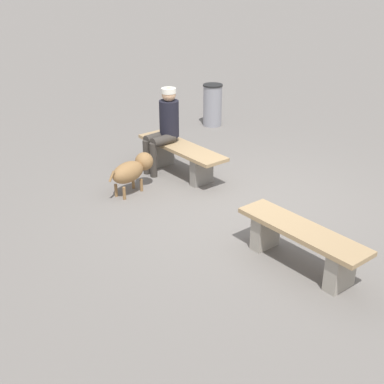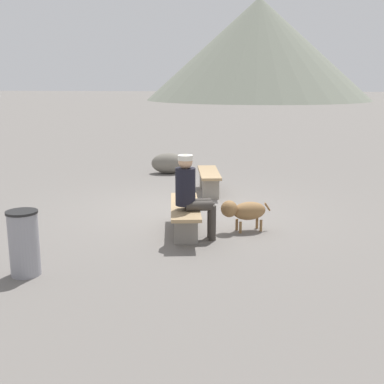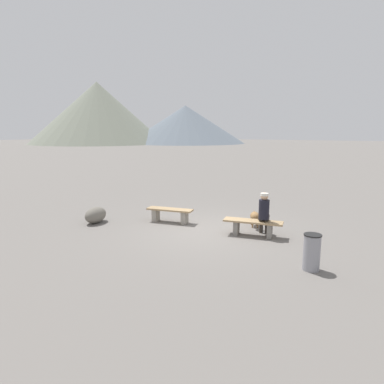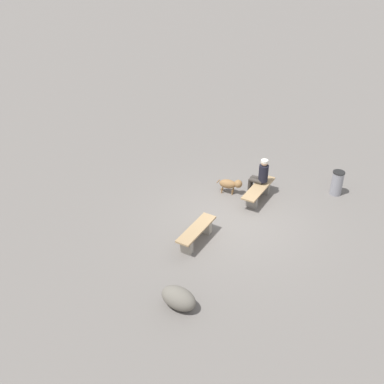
{
  "view_description": "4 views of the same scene",
  "coord_description": "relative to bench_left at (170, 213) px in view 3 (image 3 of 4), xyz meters",
  "views": [
    {
      "loc": [
        -5.29,
        3.61,
        3.16
      ],
      "look_at": [
        -0.66,
        1.1,
        0.73
      ],
      "focal_mm": 48.51,
      "sensor_mm": 36.0,
      "label": 1
    },
    {
      "loc": [
        8.82,
        1.33,
        2.38
      ],
      "look_at": [
        0.88,
        0.21,
        0.56
      ],
      "focal_mm": 46.1,
      "sensor_mm": 36.0,
      "label": 2
    },
    {
      "loc": [
        4.55,
        -9.05,
        3.07
      ],
      "look_at": [
        -1.4,
        1.47,
        0.86
      ],
      "focal_mm": 31.6,
      "sensor_mm": 36.0,
      "label": 3
    },
    {
      "loc": [
        -9.34,
        -6.37,
        7.98
      ],
      "look_at": [
        -0.13,
        1.66,
        0.4
      ],
      "focal_mm": 42.87,
      "sensor_mm": 36.0,
      "label": 4
    }
  ],
  "objects": [
    {
      "name": "boulder",
      "position": [
        -2.14,
        -1.29,
        -0.04
      ],
      "size": [
        0.65,
        0.96,
        0.54
      ],
      "primitive_type": "ellipsoid",
      "rotation": [
        0.0,
        0.0,
        1.71
      ],
      "color": "#6B665B",
      "rests_on": "ground"
    },
    {
      "name": "distant_peak_0",
      "position": [
        -53.53,
        50.86,
        6.82
      ],
      "size": [
        31.74,
        31.74,
        14.26
      ],
      "primitive_type": "cone",
      "color": "gray",
      "rests_on": "ground"
    },
    {
      "name": "bench_left",
      "position": [
        0.0,
        0.0,
        0.0
      ],
      "size": [
        1.62,
        0.69,
        0.47
      ],
      "rotation": [
        0.0,
        0.0,
        0.18
      ],
      "color": "gray",
      "rests_on": "ground"
    },
    {
      "name": "bench_right",
      "position": [
        2.96,
        -0.07,
        0.01
      ],
      "size": [
        1.77,
        0.74,
        0.47
      ],
      "rotation": [
        0.0,
        0.0,
        0.18
      ],
      "color": "gray",
      "rests_on": "ground"
    },
    {
      "name": "trash_bin",
      "position": [
        4.92,
        -1.79,
        0.1
      ],
      "size": [
        0.39,
        0.39,
        0.83
      ],
      "color": "gray",
      "rests_on": "ground"
    },
    {
      "name": "dog",
      "position": [
        2.71,
        0.85,
        0.03
      ],
      "size": [
        0.52,
        0.8,
        0.53
      ],
      "rotation": [
        0.0,
        0.0,
        5.13
      ],
      "color": "olive",
      "rests_on": "ground"
    },
    {
      "name": "seated_person",
      "position": [
        3.23,
        0.08,
        0.44
      ],
      "size": [
        0.41,
        0.62,
        1.32
      ],
      "rotation": [
        0.0,
        0.0,
        0.25
      ],
      "color": "black",
      "rests_on": "ground"
    },
    {
      "name": "distant_peak_2",
      "position": [
        -36.48,
        62.69,
        4.19
      ],
      "size": [
        28.71,
        28.71,
        9.01
      ],
      "primitive_type": "cone",
      "color": "slate",
      "rests_on": "ground"
    },
    {
      "name": "ground",
      "position": [
        1.57,
        -0.24,
        -0.34
      ],
      "size": [
        210.0,
        210.0,
        0.06
      ],
      "primitive_type": "cube",
      "color": "slate"
    }
  ]
}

